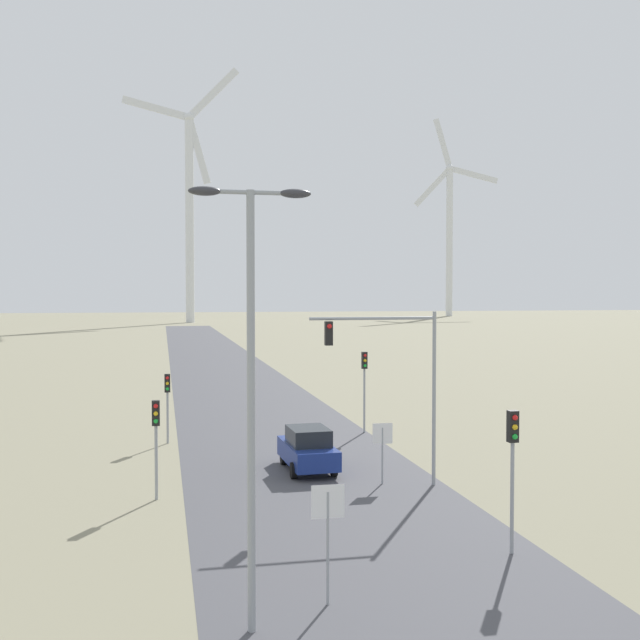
{
  "coord_description": "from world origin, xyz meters",
  "views": [
    {
      "loc": [
        -5.7,
        -7.23,
        7.39
      ],
      "look_at": [
        0.0,
        19.79,
        6.43
      ],
      "focal_mm": 42.0,
      "sensor_mm": 36.0,
      "label": 1
    }
  ],
  "objects_px": {
    "traffic_light_post_near_left": "(156,427)",
    "traffic_light_mast_overhead": "(394,362)",
    "streetlamp": "(251,356)",
    "car_approaching": "(308,449)",
    "stop_sign_far": "(382,441)",
    "stop_sign_near": "(328,521)",
    "traffic_light_post_near_right": "(513,449)",
    "wind_turbine_center": "(449,227)",
    "traffic_light_post_mid_left": "(167,392)",
    "wind_turbine_left": "(190,200)",
    "traffic_light_post_mid_right": "(364,374)"
  },
  "relations": [
    {
      "from": "streetlamp",
      "to": "stop_sign_near",
      "type": "bearing_deg",
      "value": 27.92
    },
    {
      "from": "stop_sign_far",
      "to": "car_approaching",
      "type": "height_order",
      "value": "stop_sign_far"
    },
    {
      "from": "traffic_light_post_mid_left",
      "to": "wind_turbine_center",
      "type": "height_order",
      "value": "wind_turbine_center"
    },
    {
      "from": "wind_turbine_center",
      "to": "traffic_light_post_mid_left",
      "type": "bearing_deg",
      "value": -115.28
    },
    {
      "from": "streetlamp",
      "to": "stop_sign_far",
      "type": "distance_m",
      "value": 14.04
    },
    {
      "from": "traffic_light_post_near_right",
      "to": "stop_sign_far",
      "type": "bearing_deg",
      "value": 99.25
    },
    {
      "from": "stop_sign_near",
      "to": "traffic_light_post_mid_right",
      "type": "height_order",
      "value": "traffic_light_post_mid_right"
    },
    {
      "from": "traffic_light_post_near_left",
      "to": "traffic_light_post_near_right",
      "type": "xyz_separation_m",
      "value": [
        9.95,
        -7.79,
        0.37
      ]
    },
    {
      "from": "stop_sign_near",
      "to": "traffic_light_post_near_right",
      "type": "height_order",
      "value": "traffic_light_post_near_right"
    },
    {
      "from": "traffic_light_post_mid_left",
      "to": "car_approaching",
      "type": "relative_size",
      "value": 0.83
    },
    {
      "from": "stop_sign_far",
      "to": "traffic_light_post_mid_right",
      "type": "bearing_deg",
      "value": 78.41
    },
    {
      "from": "traffic_light_post_mid_left",
      "to": "traffic_light_post_mid_right",
      "type": "distance_m",
      "value": 10.34
    },
    {
      "from": "traffic_light_post_mid_left",
      "to": "traffic_light_mast_overhead",
      "type": "height_order",
      "value": "traffic_light_mast_overhead"
    },
    {
      "from": "traffic_light_post_mid_right",
      "to": "traffic_light_mast_overhead",
      "type": "relative_size",
      "value": 0.64
    },
    {
      "from": "traffic_light_mast_overhead",
      "to": "traffic_light_post_near_right",
      "type": "bearing_deg",
      "value": -82.01
    },
    {
      "from": "streetlamp",
      "to": "stop_sign_near",
      "type": "xyz_separation_m",
      "value": [
        1.93,
        1.02,
        -4.03
      ]
    },
    {
      "from": "traffic_light_post_near_left",
      "to": "traffic_light_mast_overhead",
      "type": "bearing_deg",
      "value": -0.33
    },
    {
      "from": "wind_turbine_left",
      "to": "wind_turbine_center",
      "type": "xyz_separation_m",
      "value": [
        87.05,
        40.22,
        -1.84
      ]
    },
    {
      "from": "traffic_light_mast_overhead",
      "to": "wind_turbine_center",
      "type": "relative_size",
      "value": 0.1
    },
    {
      "from": "wind_turbine_center",
      "to": "traffic_light_post_near_right",
      "type": "bearing_deg",
      "value": -111.27
    },
    {
      "from": "stop_sign_near",
      "to": "traffic_light_post_near_right",
      "type": "bearing_deg",
      "value": 21.64
    },
    {
      "from": "wind_turbine_center",
      "to": "car_approaching",
      "type": "bearing_deg",
      "value": -113.2
    },
    {
      "from": "traffic_light_post_near_left",
      "to": "traffic_light_post_mid_left",
      "type": "xyz_separation_m",
      "value": [
        0.47,
        10.25,
        -0.1
      ]
    },
    {
      "from": "traffic_light_post_near_right",
      "to": "wind_turbine_center",
      "type": "relative_size",
      "value": 0.06
    },
    {
      "from": "traffic_light_post_near_left",
      "to": "wind_turbine_left",
      "type": "bearing_deg",
      "value": 87.53
    },
    {
      "from": "stop_sign_far",
      "to": "traffic_light_mast_overhead",
      "type": "height_order",
      "value": "traffic_light_mast_overhead"
    },
    {
      "from": "stop_sign_far",
      "to": "car_approaching",
      "type": "relative_size",
      "value": 0.57
    },
    {
      "from": "streetlamp",
      "to": "traffic_light_mast_overhead",
      "type": "height_order",
      "value": "streetlamp"
    },
    {
      "from": "streetlamp",
      "to": "wind_turbine_left",
      "type": "relative_size",
      "value": 0.15
    },
    {
      "from": "stop_sign_far",
      "to": "traffic_light_post_mid_left",
      "type": "xyz_separation_m",
      "value": [
        -8.13,
        9.74,
        0.87
      ]
    },
    {
      "from": "stop_sign_near",
      "to": "stop_sign_far",
      "type": "xyz_separation_m",
      "value": [
        4.54,
        10.64,
        -0.36
      ]
    },
    {
      "from": "traffic_light_post_near_left",
      "to": "traffic_light_post_near_right",
      "type": "height_order",
      "value": "traffic_light_post_near_right"
    },
    {
      "from": "streetlamp",
      "to": "traffic_light_post_near_right",
      "type": "relative_size",
      "value": 2.36
    },
    {
      "from": "traffic_light_post_mid_right",
      "to": "traffic_light_mast_overhead",
      "type": "xyz_separation_m",
      "value": [
        -1.9,
        -11.1,
        1.63
      ]
    },
    {
      "from": "streetlamp",
      "to": "traffic_light_post_mid_right",
      "type": "relative_size",
      "value": 2.24
    },
    {
      "from": "streetlamp",
      "to": "wind_turbine_left",
      "type": "bearing_deg",
      "value": 88.36
    },
    {
      "from": "stop_sign_near",
      "to": "traffic_light_post_mid_left",
      "type": "distance_m",
      "value": 20.7
    },
    {
      "from": "stop_sign_near",
      "to": "traffic_light_mast_overhead",
      "type": "distance_m",
      "value": 11.5
    },
    {
      "from": "streetlamp",
      "to": "car_approaching",
      "type": "height_order",
      "value": "streetlamp"
    },
    {
      "from": "streetlamp",
      "to": "traffic_light_mast_overhead",
      "type": "xyz_separation_m",
      "value": [
        6.73,
        11.1,
        -1.26
      ]
    },
    {
      "from": "traffic_light_mast_overhead",
      "to": "wind_turbine_left",
      "type": "bearing_deg",
      "value": 90.53
    },
    {
      "from": "wind_turbine_left",
      "to": "streetlamp",
      "type": "bearing_deg",
      "value": -91.64
    },
    {
      "from": "streetlamp",
      "to": "traffic_light_post_mid_left",
      "type": "bearing_deg",
      "value": 94.43
    },
    {
      "from": "traffic_light_post_near_left",
      "to": "stop_sign_far",
      "type": "bearing_deg",
      "value": 3.37
    },
    {
      "from": "traffic_light_mast_overhead",
      "to": "traffic_light_post_mid_right",
      "type": "bearing_deg",
      "value": 80.29
    },
    {
      "from": "streetlamp",
      "to": "traffic_light_post_near_right",
      "type": "height_order",
      "value": "streetlamp"
    },
    {
      "from": "stop_sign_near",
      "to": "car_approaching",
      "type": "height_order",
      "value": "stop_sign_near"
    },
    {
      "from": "traffic_light_mast_overhead",
      "to": "wind_turbine_left",
      "type": "relative_size",
      "value": 0.1
    },
    {
      "from": "traffic_light_post_near_left",
      "to": "wind_turbine_center",
      "type": "distance_m",
      "value": 230.85
    },
    {
      "from": "traffic_light_mast_overhead",
      "to": "traffic_light_post_near_left",
      "type": "bearing_deg",
      "value": 179.67
    }
  ]
}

